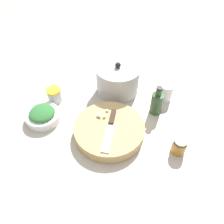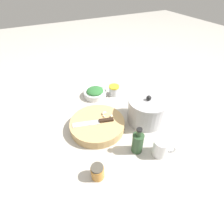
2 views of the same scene
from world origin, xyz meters
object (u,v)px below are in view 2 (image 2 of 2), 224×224
object	(u,v)px
honey_jar	(97,172)
stock_pot	(147,110)
cutting_board	(97,125)
herb_bowl	(95,93)
spice_jar	(114,90)
oil_bottle	(138,142)
coffee_mug	(161,148)
garlic_cloves	(105,114)
chef_knife	(96,122)

from	to	relation	value
honey_jar	stock_pot	world-z (taller)	stock_pot
cutting_board	stock_pot	world-z (taller)	stock_pot
herb_bowl	spice_jar	world-z (taller)	spice_jar
honey_jar	oil_bottle	xyz separation A→B (m)	(-0.04, 0.23, 0.03)
spice_jar	oil_bottle	bearing A→B (deg)	-14.37
spice_jar	stock_pot	world-z (taller)	stock_pot
oil_bottle	coffee_mug	bearing A→B (deg)	53.01
garlic_cloves	honey_jar	world-z (taller)	honey_jar
chef_knife	garlic_cloves	bearing A→B (deg)	-47.87
chef_knife	stock_pot	xyz separation A→B (m)	(0.06, 0.29, 0.02)
cutting_board	oil_bottle	size ratio (longest dim) A/B	2.01
chef_knife	stock_pot	distance (m)	0.30
garlic_cloves	coffee_mug	bearing A→B (deg)	22.80
herb_bowl	stock_pot	distance (m)	0.41
garlic_cloves	honey_jar	size ratio (longest dim) A/B	0.87
cutting_board	garlic_cloves	world-z (taller)	garlic_cloves
stock_pot	herb_bowl	bearing A→B (deg)	-155.04
herb_bowl	coffee_mug	xyz separation A→B (m)	(0.61, 0.09, 0.02)
coffee_mug	oil_bottle	bearing A→B (deg)	-126.99
honey_jar	cutting_board	bearing A→B (deg)	156.91
chef_knife	spice_jar	world-z (taller)	spice_jar
garlic_cloves	honey_jar	xyz separation A→B (m)	(0.31, -0.18, -0.02)
chef_knife	herb_bowl	world-z (taller)	chef_knife
cutting_board	herb_bowl	size ratio (longest dim) A/B	1.90
chef_knife	oil_bottle	xyz separation A→B (m)	(0.23, 0.12, 0.01)
chef_knife	coffee_mug	distance (m)	0.37
cutting_board	honey_jar	bearing A→B (deg)	-23.09
garlic_cloves	spice_jar	distance (m)	0.29
coffee_mug	stock_pot	bearing A→B (deg)	161.42
herb_bowl	spice_jar	xyz separation A→B (m)	(0.05, 0.13, 0.01)
herb_bowl	coffee_mug	world-z (taller)	coffee_mug
cutting_board	oil_bottle	xyz separation A→B (m)	(0.23, 0.11, 0.04)
herb_bowl	oil_bottle	size ratio (longest dim) A/B	1.05
herb_bowl	stock_pot	bearing A→B (deg)	24.96
spice_jar	honey_jar	distance (m)	0.64
honey_jar	oil_bottle	size ratio (longest dim) A/B	0.47
cutting_board	stock_pot	xyz separation A→B (m)	(0.07, 0.29, 0.05)
stock_pot	oil_bottle	bearing A→B (deg)	-45.77
spice_jar	stock_pot	bearing A→B (deg)	7.93
honey_jar	coffee_mug	bearing A→B (deg)	85.25
honey_jar	chef_knife	bearing A→B (deg)	158.08
chef_knife	herb_bowl	xyz separation A→B (m)	(-0.31, 0.12, -0.03)
coffee_mug	honey_jar	distance (m)	0.33
chef_knife	honey_jar	distance (m)	0.29
garlic_cloves	spice_jar	world-z (taller)	spice_jar
cutting_board	herb_bowl	bearing A→B (deg)	159.48
chef_knife	herb_bowl	distance (m)	0.33
herb_bowl	oil_bottle	distance (m)	0.54
cutting_board	stock_pot	distance (m)	0.30
chef_knife	herb_bowl	bearing A→B (deg)	-6.09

